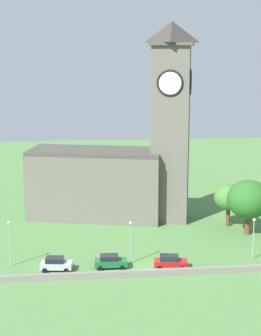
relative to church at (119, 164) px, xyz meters
name	(u,v)px	position (x,y,z in m)	size (l,w,h in m)	color
ground_plane	(137,234)	(1.97, -10.05, -9.86)	(200.00, 200.00, 0.00)	#517F42
church	(119,164)	(0.00, 0.00, 0.00)	(30.18, 15.71, 34.51)	#666056
quay_barrier	(152,273)	(1.97, -27.48, -9.40)	(51.36, 0.70, 0.93)	gray
car_silver	(56,264)	(-10.86, -24.08, -8.92)	(4.51, 2.68, 1.88)	silver
car_green	(110,261)	(-3.36, -24.02, -8.91)	(4.55, 2.34, 1.89)	#1E6B38
car_red	(170,262)	(4.88, -25.04, -8.89)	(4.77, 2.56, 1.92)	red
streetlamp_west_end	(10,236)	(-17.20, -21.88, -5.40)	(0.44, 0.44, 6.63)	#9EA0A5
streetlamp_west_mid	(130,235)	(-0.42, -22.62, -5.64)	(0.44, 0.44, 6.22)	#9EA0A5
streetlamp_central	(254,231)	(17.37, -22.83, -5.68)	(0.44, 0.44, 6.15)	#9EA0A5
tree_riverside_east	(229,197)	(18.15, -7.13, -4.81)	(5.07, 5.07, 7.38)	brown
tree_riverside_west	(249,200)	(20.12, -11.85, -3.96)	(7.03, 7.03, 9.10)	brown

